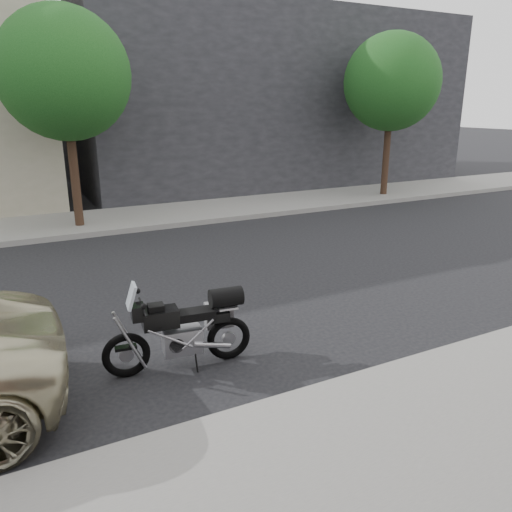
% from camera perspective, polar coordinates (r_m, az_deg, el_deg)
% --- Properties ---
extents(ground, '(120.00, 120.00, 0.00)m').
position_cam_1_polar(ground, '(9.88, -2.56, -3.25)').
color(ground, black).
rests_on(ground, ground).
extents(far_sidewalk, '(44.00, 3.00, 0.15)m').
position_cam_1_polar(far_sidewalk, '(15.78, -12.53, 4.38)').
color(far_sidewalk, gray).
rests_on(far_sidewalk, ground).
extents(far_building_dark, '(16.00, 11.00, 7.00)m').
position_cam_1_polar(far_building_dark, '(24.46, -0.96, 17.22)').
color(far_building_dark, '#252529').
rests_on(far_building_dark, ground).
extents(street_tree_left, '(3.40, 3.40, 5.70)m').
position_cam_1_polar(street_tree_left, '(19.33, 15.25, 18.60)').
color(street_tree_left, '#3A261A').
rests_on(street_tree_left, far_sidewalk).
extents(street_tree_mid, '(3.40, 3.40, 5.70)m').
position_cam_1_polar(street_tree_mid, '(14.56, -21.10, 18.79)').
color(street_tree_mid, '#3A261A').
rests_on(street_tree_mid, far_sidewalk).
extents(motorcycle, '(2.00, 0.65, 1.27)m').
position_cam_1_polar(motorcycle, '(6.80, -7.78, -8.14)').
color(motorcycle, black).
rests_on(motorcycle, ground).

